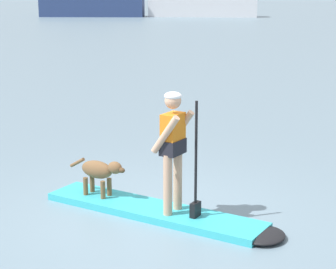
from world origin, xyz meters
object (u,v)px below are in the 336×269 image
person_paddler (174,144)px  moored_boat_starboard (90,2)px  paddleboard (167,214)px  dog (100,171)px  moored_boat_far_starboard (201,3)px

person_paddler → moored_boat_starboard: (-21.93, 58.64, 0.61)m
paddleboard → person_paddler: 1.01m
person_paddler → dog: 1.38m
person_paddler → moored_boat_starboard: 62.61m
paddleboard → person_paddler: (0.11, -0.04, 1.01)m
paddleboard → moored_boat_far_starboard: moored_boat_far_starboard is taller
dog → moored_boat_starboard: bearing=109.6°
moored_boat_far_starboard → person_paddler: bearing=-81.2°
moored_boat_starboard → moored_boat_far_starboard: 12.67m
paddleboard → dog: (-1.08, 0.37, 0.42)m
person_paddler → dog: size_ratio=1.72×
moored_boat_starboard → person_paddler: bearing=-69.5°
moored_boat_far_starboard → moored_boat_starboard: bearing=-170.1°
paddleboard → dog: dog is taller
paddleboard → dog: size_ratio=3.71×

